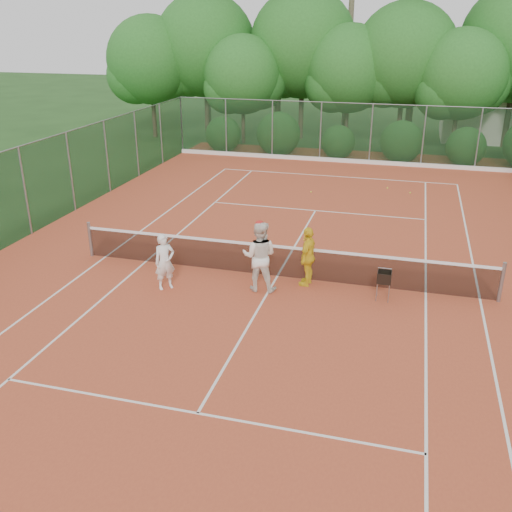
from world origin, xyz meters
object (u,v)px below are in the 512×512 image
at_px(player_white, 165,262).
at_px(player_center_grp, 259,256).
at_px(player_yellow, 308,256).
at_px(ball_hopper, 384,278).

bearing_deg(player_white, player_center_grp, -29.94).
distance_m(player_white, player_center_grp, 2.56).
relative_size(player_yellow, ball_hopper, 2.12).
xyz_separation_m(player_white, player_center_grp, (2.48, 0.59, 0.20)).
height_order(player_yellow, ball_hopper, player_yellow).
relative_size(player_white, player_center_grp, 0.78).
height_order(player_center_grp, ball_hopper, player_center_grp).
bearing_deg(player_center_grp, player_yellow, 29.15).
bearing_deg(player_white, ball_hopper, -34.89).
xyz_separation_m(player_center_grp, ball_hopper, (3.28, 0.26, -0.35)).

